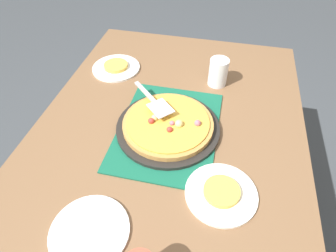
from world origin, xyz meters
The scene contains 12 objects.
ground_plane centered at (0.00, 0.00, 0.00)m, with size 8.00×8.00×0.00m, color #3D4247.
dining_table centered at (0.00, 0.00, 0.64)m, with size 1.40×1.00×0.75m.
placemat centered at (0.00, 0.00, 0.75)m, with size 0.48×0.36×0.01m, color #145B42.
pizza_pan centered at (0.00, 0.00, 0.76)m, with size 0.38×0.38×0.01m, color black.
pizza centered at (0.00, 0.00, 0.78)m, with size 0.33×0.33×0.05m.
plate_near_left centered at (-0.33, -0.32, 0.76)m, with size 0.22×0.22×0.01m, color white.
plate_far_right centered at (0.23, 0.22, 0.76)m, with size 0.22×0.22×0.01m, color white.
plate_side centered at (0.43, -0.12, 0.76)m, with size 0.22×0.22×0.01m, color white.
served_slice_left centered at (-0.33, -0.32, 0.77)m, with size 0.11×0.11×0.02m, color #EAB747.
served_slice_right centered at (0.23, 0.22, 0.77)m, with size 0.11×0.11×0.02m, color #EAB747.
cup_near centered at (-0.32, 0.15, 0.81)m, with size 0.08×0.08×0.12m, color white.
pizza_server centered at (-0.07, -0.07, 0.82)m, with size 0.19×0.19×0.01m.
Camera 1 is at (0.71, 0.16, 1.51)m, focal length 30.30 mm.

